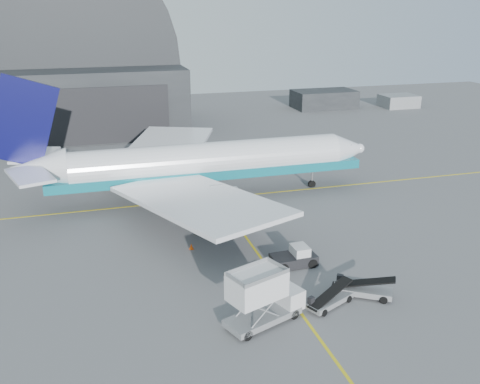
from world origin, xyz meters
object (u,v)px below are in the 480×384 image
object	(u,v)px
belt_loader_a	(330,300)
pushback_tug	(295,258)
belt_loader_b	(362,289)
airliner	(194,164)
catering_truck	(262,297)

from	to	relation	value
belt_loader_a	pushback_tug	bearing A→B (deg)	64.91
belt_loader_b	airliner	bearing A→B (deg)	139.92
pushback_tug	belt_loader_b	world-z (taller)	belt_loader_b
pushback_tug	belt_loader_a	distance (m)	7.35
pushback_tug	belt_loader_b	xyz separation A→B (m)	(3.28, -6.66, -0.11)
catering_truck	belt_loader_a	distance (m)	6.21
airliner	catering_truck	xyz separation A→B (m)	(-0.66, -28.21, -2.29)
pushback_tug	belt_loader_b	distance (m)	7.42
airliner	belt_loader_b	world-z (taller)	airliner
airliner	pushback_tug	world-z (taller)	airliner
airliner	pushback_tug	xyz separation A→B (m)	(5.21, -20.02, -3.78)
airliner	catering_truck	size ratio (longest dim) A/B	6.81
airliner	belt_loader_a	xyz separation A→B (m)	(5.27, -27.37, -3.96)
airliner	belt_loader_a	bearing A→B (deg)	-79.11
airliner	belt_loader_a	world-z (taller)	airliner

